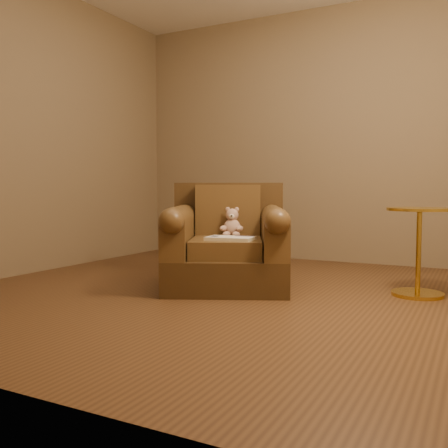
% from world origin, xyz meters
% --- Properties ---
extents(floor, '(4.00, 4.00, 0.00)m').
position_xyz_m(floor, '(0.00, 0.00, 0.00)').
color(floor, brown).
rests_on(floor, ground).
extents(room, '(4.02, 4.02, 2.71)m').
position_xyz_m(room, '(0.00, 0.00, 1.71)').
color(room, '#7E6A4D').
rests_on(room, ground).
extents(armchair, '(1.21, 1.18, 0.83)m').
position_xyz_m(armchair, '(-0.09, 0.22, 0.32)').
color(armchair, '#412C15').
rests_on(armchair, floor).
extents(teddy_bear, '(0.18, 0.20, 0.24)m').
position_xyz_m(teddy_bear, '(-0.09, 0.30, 0.49)').
color(teddy_bear, tan).
rests_on(teddy_bear, armchair).
extents(guidebook, '(0.37, 0.25, 0.03)m').
position_xyz_m(guidebook, '(0.04, 0.02, 0.41)').
color(guidebook, beige).
rests_on(guidebook, armchair).
extents(side_table, '(0.46, 0.46, 0.64)m').
position_xyz_m(side_table, '(1.30, 0.55, 0.35)').
color(side_table, gold).
rests_on(side_table, floor).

